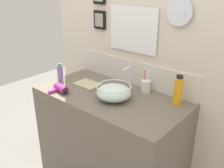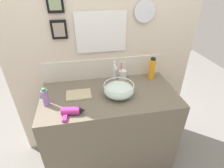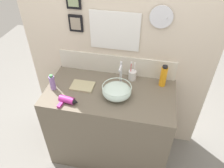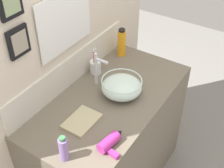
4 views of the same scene
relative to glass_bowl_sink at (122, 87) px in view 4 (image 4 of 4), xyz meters
The scene contains 9 objects.
vanity_counter 0.52m from the glass_bowl_sink, 151.80° to the left, with size 1.22×0.63×0.91m, color #6B6051.
back_panel 0.48m from the glass_bowl_sink, 101.17° to the left, with size 1.90×0.10×2.50m.
glass_bowl_sink is the anchor object (origin of this frame).
faucet 0.21m from the glass_bowl_sink, 90.00° to the left, with size 0.02×0.10×0.25m.
hair_drier 0.44m from the glass_bowl_sink, 156.01° to the right, with size 0.19×0.13×0.06m.
toothbrush_cup 0.30m from the glass_bowl_sink, 69.88° to the left, with size 0.08×0.08×0.21m.
soap_dispenser 0.61m from the glass_bowl_sink, behind, with size 0.05×0.05×0.16m.
shampoo_bottle 0.47m from the glass_bowl_sink, 31.65° to the left, with size 0.06×0.06×0.22m.
hand_towel 0.36m from the glass_bowl_sink, 169.83° to the left, with size 0.22×0.16×0.02m, color tan.
Camera 4 is at (-1.28, -0.84, 2.25)m, focal length 50.00 mm.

